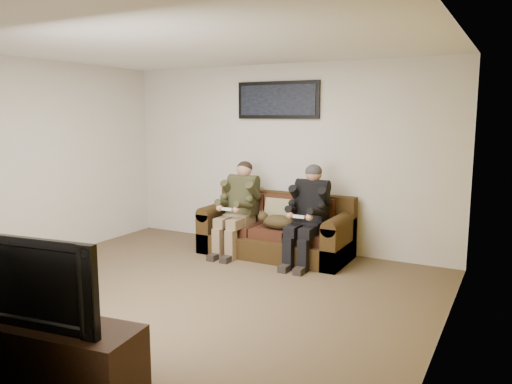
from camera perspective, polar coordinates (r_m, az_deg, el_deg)
The scene contains 15 objects.
floor at distance 5.50m, azimuth -7.27°, elevation -11.46°, with size 5.00×5.00×0.00m, color brown.
ceiling at distance 5.20m, azimuth -7.85°, elevation 16.48°, with size 5.00×5.00×0.00m, color silver.
wall_back at distance 7.13m, azimuth 3.08°, elevation 4.01°, with size 5.00×5.00×0.00m, color beige.
wall_left at distance 6.95m, azimuth -24.55°, elevation 3.09°, with size 4.50×4.50×0.00m, color beige.
wall_right at distance 4.26m, azimuth 20.93°, elevation 0.12°, with size 4.50×4.50×0.00m, color beige.
accent_wall_right at distance 4.26m, azimuth 20.79°, elevation 0.13°, with size 4.50×4.50×0.00m, color #A48210.
sofa at distance 6.85m, azimuth 2.47°, elevation -4.58°, with size 2.01×0.87×0.82m.
throw_pillow at distance 6.83m, azimuth 2.62°, elevation -2.27°, with size 0.38×0.11×0.37m, color #8E845D.
throw_blanket at distance 7.25m, azimuth -0.96°, elevation 0.30°, with size 0.41×0.20×0.07m, color #C3AF8F.
person_left at distance 6.87m, azimuth -2.00°, elevation -1.24°, with size 0.51×0.87×1.26m.
person_right at distance 6.42m, azimuth 6.00°, elevation -1.97°, with size 0.51×0.86×1.27m.
cat at distance 6.60m, azimuth 2.47°, elevation -3.38°, with size 0.66×0.26×0.24m.
framed_poster at distance 7.11m, azimuth 2.50°, elevation 10.45°, with size 1.25×0.05×0.52m.
tv_stand at distance 4.03m, azimuth -22.84°, elevation -16.50°, with size 1.44×0.46×0.45m, color black.
television at distance 3.83m, azimuth -23.34°, elevation -9.07°, with size 1.11×0.15×0.64m, color black.
Camera 1 is at (3.02, -4.18, 1.91)m, focal length 35.00 mm.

